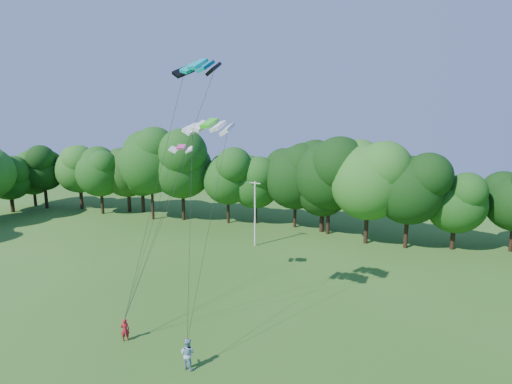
% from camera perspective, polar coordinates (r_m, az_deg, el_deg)
% --- Properties ---
extents(utility_pole, '(1.44, 0.46, 7.36)m').
position_cam_1_polar(utility_pole, '(44.59, -0.15, -2.99)').
color(utility_pole, silver).
rests_on(utility_pole, ground).
extents(kite_flyer_left, '(0.66, 0.61, 1.52)m').
position_cam_1_polar(kite_flyer_left, '(28.47, -18.21, -18.18)').
color(kite_flyer_left, '#B11624').
rests_on(kite_flyer_left, ground).
extents(kite_flyer_right, '(0.92, 0.73, 1.83)m').
position_cam_1_polar(kite_flyer_right, '(24.92, -9.75, -21.81)').
color(kite_flyer_right, '#9DBBDA').
rests_on(kite_flyer_right, ground).
extents(kite_teal, '(3.08, 1.81, 0.74)m').
position_cam_1_polar(kite_teal, '(24.56, -8.29, 17.63)').
color(kite_teal, '#059AA2').
rests_on(kite_teal, ground).
extents(kite_green, '(3.15, 1.51, 0.63)m').
position_cam_1_polar(kite_green, '(25.24, -6.69, 9.75)').
color(kite_green, '#36D720').
rests_on(kite_green, ground).
extents(kite_pink, '(1.98, 1.44, 0.36)m').
position_cam_1_polar(kite_pink, '(31.39, -10.64, 6.37)').
color(kite_pink, '#E33F8B').
rests_on(kite_pink, ground).
extents(tree_back_west, '(8.12, 8.12, 11.81)m').
position_cam_1_polar(tree_back_west, '(63.69, -17.95, 3.81)').
color(tree_back_west, black).
rests_on(tree_back_west, ground).
extents(tree_back_center, '(7.35, 7.35, 10.70)m').
position_cam_1_polar(tree_back_center, '(50.31, 9.55, 1.73)').
color(tree_back_center, black).
rests_on(tree_back_center, ground).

